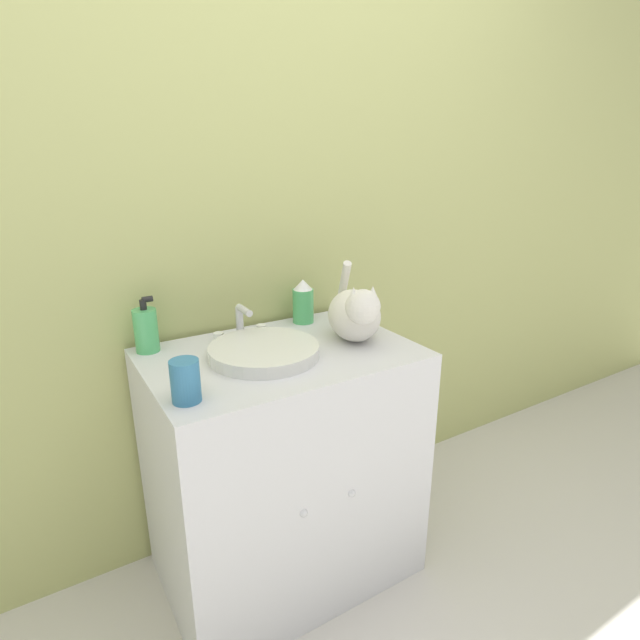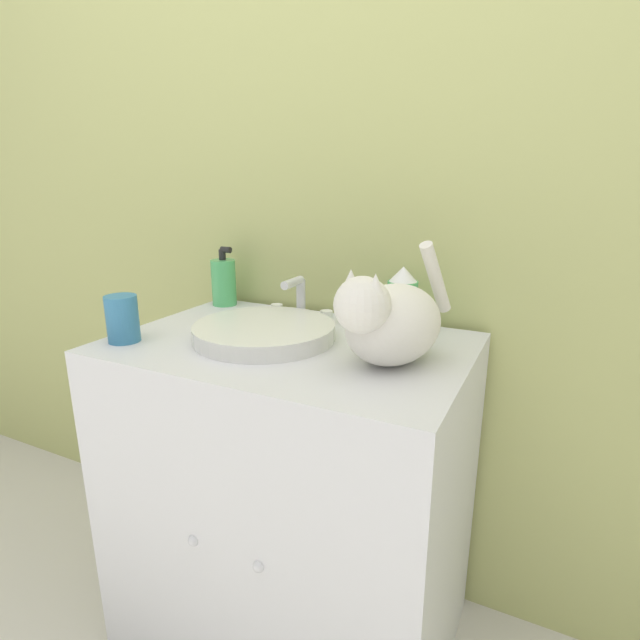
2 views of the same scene
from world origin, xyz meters
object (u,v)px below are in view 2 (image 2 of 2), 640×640
cat (389,320)px  spray_bottle (402,299)px  soap_bottle (224,282)px  cup (122,319)px

cat → spray_bottle: cat is taller
cat → spray_bottle: size_ratio=2.20×
cat → soap_bottle: 0.64m
cup → soap_bottle: bearing=90.3°
soap_bottle → spray_bottle: size_ratio=1.10×
cat → soap_bottle: (-0.59, 0.25, -0.02)m
cat → soap_bottle: size_ratio=2.00×
soap_bottle → spray_bottle: soap_bottle is taller
soap_bottle → cup: (0.00, -0.38, -0.02)m
soap_bottle → cup: 0.38m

